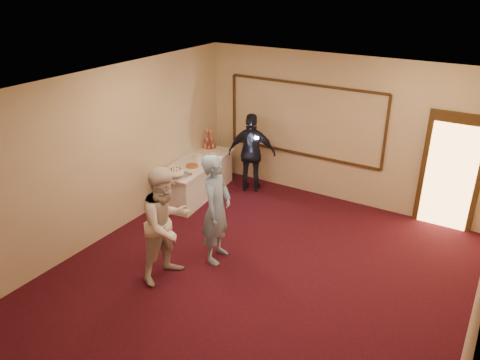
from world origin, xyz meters
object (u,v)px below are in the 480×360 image
object	(u,v)px
tart	(192,166)
plate_stack_a	(198,158)
plate_stack_b	(212,156)
cupcake_stand	(209,140)
man	(216,209)
woman	(166,224)
buffet_table	(196,178)
pavlova_tray	(176,174)
guest	(252,153)

from	to	relation	value
tart	plate_stack_a	bearing A→B (deg)	106.10
plate_stack_b	tart	xyz separation A→B (m)	(-0.09, -0.59, -0.05)
cupcake_stand	plate_stack_b	size ratio (longest dim) A/B	2.59
plate_stack_a	plate_stack_b	xyz separation A→B (m)	(0.19, 0.26, -0.00)
man	woman	xyz separation A→B (m)	(-0.38, -0.80, -0.01)
buffet_table	woman	distance (m)	2.98
pavlova_tray	cupcake_stand	xyz separation A→B (m)	(-0.45, 1.76, 0.08)
plate_stack_a	pavlova_tray	bearing A→B (deg)	-79.69
buffet_table	guest	world-z (taller)	guest
guest	man	bearing A→B (deg)	86.04
buffet_table	woman	bearing A→B (deg)	-62.27
guest	plate_stack_a	bearing A→B (deg)	20.87
plate_stack_a	plate_stack_b	world-z (taller)	plate_stack_a
plate_stack_b	tart	distance (m)	0.60
pavlova_tray	plate_stack_a	size ratio (longest dim) A/B	3.12
woman	guest	distance (m)	3.46
pavlova_tray	guest	size ratio (longest dim) A/B	0.33
plate_stack_a	woman	distance (m)	2.95
cupcake_stand	plate_stack_b	world-z (taller)	cupcake_stand
man	buffet_table	bearing A→B (deg)	33.39
pavlova_tray	plate_stack_b	xyz separation A→B (m)	(0.02, 1.19, -0.01)
woman	guest	world-z (taller)	woman
pavlova_tray	woman	size ratio (longest dim) A/B	0.31
tart	man	bearing A→B (deg)	-42.84
pavlova_tray	plate_stack_b	world-z (taller)	pavlova_tray
tart	woman	world-z (taller)	woman
buffet_table	pavlova_tray	bearing A→B (deg)	-77.55
pavlova_tray	cupcake_stand	bearing A→B (deg)	104.31
tart	cupcake_stand	bearing A→B (deg)	107.94
tart	man	distance (m)	2.20
cupcake_stand	plate_stack_a	distance (m)	0.87
plate_stack_b	tart	size ratio (longest dim) A/B	0.64
plate_stack_a	guest	world-z (taller)	guest
buffet_table	plate_stack_a	world-z (taller)	plate_stack_a
buffet_table	tart	bearing A→B (deg)	-67.19
plate_stack_a	woman	xyz separation A→B (m)	(1.33, -2.63, 0.08)
plate_stack_b	pavlova_tray	bearing A→B (deg)	-90.80
cupcake_stand	plate_stack_b	distance (m)	0.74
buffet_table	plate_stack_a	size ratio (longest dim) A/B	11.95
plate_stack_b	cupcake_stand	bearing A→B (deg)	129.35
plate_stack_a	man	distance (m)	2.51
buffet_table	cupcake_stand	world-z (taller)	cupcake_stand
plate_stack_b	guest	world-z (taller)	guest
cupcake_stand	pavlova_tray	bearing A→B (deg)	-75.69
plate_stack_b	man	xyz separation A→B (m)	(1.52, -2.09, 0.08)
plate_stack_a	woman	size ratio (longest dim) A/B	0.10
cupcake_stand	man	bearing A→B (deg)	-53.16
pavlova_tray	cupcake_stand	distance (m)	1.81
guest	tart	bearing A→B (deg)	34.13
buffet_table	pavlova_tray	xyz separation A→B (m)	(0.20, -0.89, 0.47)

